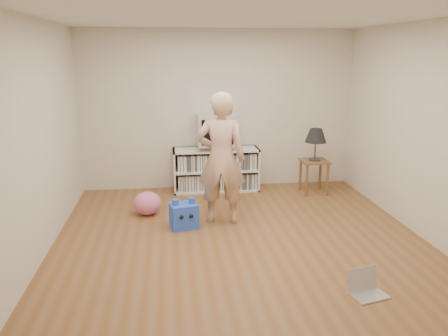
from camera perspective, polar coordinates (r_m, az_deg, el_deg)
name	(u,v)px	position (r m, az deg, el deg)	size (l,w,h in m)	color
ground	(240,239)	(5.45, 2.05, -9.22)	(4.50, 4.50, 0.00)	brown
walls	(241,135)	(5.06, 2.19, 4.35)	(4.52, 4.52, 2.60)	silver
ceiling	(242,16)	(4.99, 2.34, 19.19)	(4.50, 4.50, 0.01)	white
media_unit	(216,169)	(7.23, -1.06, -0.16)	(1.40, 0.45, 0.70)	white
dvd_deck	(216,147)	(7.12, -1.06, 2.80)	(0.45, 0.35, 0.07)	gray
crt_tv	(216,130)	(7.07, -1.07, 5.05)	(0.60, 0.53, 0.50)	#B3B3B8
side_table	(314,168)	(7.18, 11.68, -0.04)	(0.42, 0.42, 0.55)	brown
table_lamp	(316,136)	(7.07, 11.90, 4.08)	(0.34, 0.34, 0.52)	#333333
person	(221,159)	(5.71, -0.38, 1.22)	(0.64, 0.42, 1.75)	beige
laptop	(365,287)	(4.50, 17.98, -14.59)	(0.38, 0.33, 0.23)	silver
playing_cards	(352,282)	(4.66, 16.39, -14.11)	(0.07, 0.09, 0.02)	#456CB9
plush_blue	(184,215)	(5.74, -5.25, -6.16)	(0.39, 0.34, 0.40)	blue
plush_pink	(147,203)	(6.27, -9.98, -4.54)	(0.39, 0.39, 0.33)	pink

